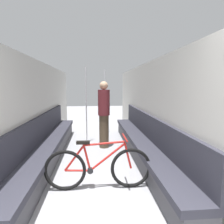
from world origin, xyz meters
TOP-DOWN VIEW (x-y plane):
  - wall_left at (-1.28, 3.16)m, footprint 0.10×9.51m
  - wall_right at (1.28, 3.16)m, footprint 0.10×9.51m
  - bench_seat_row_left at (-1.03, 3.35)m, footprint 0.46×5.14m
  - bench_seat_row_right at (1.03, 3.35)m, footprint 0.46×5.14m
  - bicycle at (0.02, 2.04)m, footprint 1.65×0.46m
  - grab_pole_near at (0.32, 5.66)m, footprint 0.08×0.08m
  - grab_pole_far at (-0.25, 4.65)m, footprint 0.08×0.08m
  - passenger_standing at (0.22, 4.16)m, footprint 0.30×0.30m

SIDE VIEW (x-z plane):
  - bench_seat_row_left at x=-1.03m, z-range -0.17..0.78m
  - bench_seat_row_right at x=1.03m, z-range -0.17..0.78m
  - bicycle at x=0.02m, z-range -0.07..0.75m
  - passenger_standing at x=0.22m, z-range 0.03..1.73m
  - grab_pole_near at x=0.32m, z-range -0.03..2.09m
  - grab_pole_far at x=-0.25m, z-range -0.03..2.09m
  - wall_left at x=-1.28m, z-range 0.00..2.14m
  - wall_right at x=1.28m, z-range 0.00..2.14m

